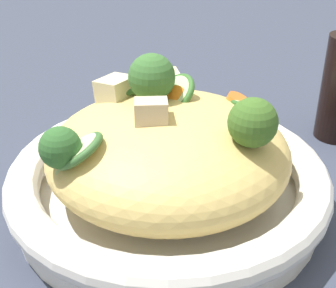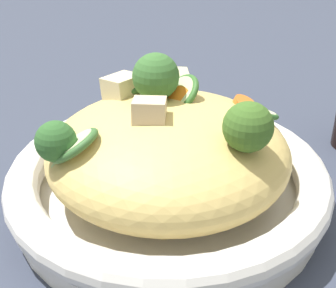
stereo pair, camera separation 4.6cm
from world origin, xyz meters
name	(u,v)px [view 1 (the left image)]	position (x,y,z in m)	size (l,w,h in m)	color
ground_plane	(168,204)	(0.00, 0.00, 0.00)	(3.00, 3.00, 0.00)	#323849
serving_bowl	(168,182)	(0.00, 0.00, 0.03)	(0.31, 0.31, 0.05)	white
noodle_heap	(168,152)	(0.00, 0.00, 0.06)	(0.23, 0.23, 0.09)	tan
broccoli_florets	(169,108)	(-0.01, 0.01, 0.11)	(0.16, 0.17, 0.07)	#9BAF6C
carrot_coins	(195,95)	(0.02, -0.06, 0.10)	(0.10, 0.09, 0.03)	orange
zucchini_slices	(155,112)	(0.02, 0.00, 0.09)	(0.15, 0.23, 0.05)	beige
chicken_chunks	(143,94)	(0.05, -0.02, 0.10)	(0.12, 0.12, 0.04)	beige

